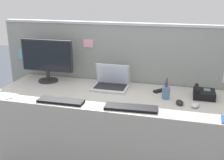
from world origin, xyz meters
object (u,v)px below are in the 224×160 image
Objects in this scene: desktop_monitor at (47,58)px; desk_phone at (203,94)px; laptop at (111,83)px; cell_phone_white_slab at (8,96)px; computer_mouse_left_hand at (195,105)px; keyboard_main at (131,108)px; computer_mouse_right_hand at (180,102)px; pen_cup at (166,93)px; tv_remote at (161,90)px; keyboard_spare at (61,101)px.

desktop_monitor reaches higher than desk_phone.
cell_phone_white_slab is (-0.82, -0.46, -0.05)m from laptop.
laptop is 3.31× the size of computer_mouse_left_hand.
desktop_monitor reaches higher than keyboard_main.
keyboard_main is at bearing -162.49° from computer_mouse_right_hand.
pen_cup reaches higher than tv_remote.
desktop_monitor is 1.18m from tv_remote.
desktop_monitor is 1.24m from pen_cup.
desk_phone is 1.11× the size of tv_remote.
computer_mouse_right_hand is 0.72× the size of cell_phone_white_slab.
keyboard_main is at bearing 0.43° from keyboard_spare.
cell_phone_white_slab is (-1.47, -0.21, -0.01)m from computer_mouse_right_hand.
desk_phone is 1.36× the size of cell_phone_white_slab.
computer_mouse_right_hand and computer_mouse_left_hand have the same top height.
keyboard_spare is 2.14× the size of pen_cup.
computer_mouse_left_hand is 0.54× the size of pen_cup.
keyboard_spare is at bearing -105.67° from tv_remote.
keyboard_spare is at bearing 177.69° from keyboard_main.
pen_cup is (-0.12, 0.10, 0.04)m from computer_mouse_right_hand.
computer_mouse_right_hand is (0.97, 0.21, 0.01)m from keyboard_spare.
computer_mouse_right_hand is 1.00× the size of computer_mouse_left_hand.
laptop is at bearing -134.21° from tv_remote.
cell_phone_white_slab is at bearing -106.41° from desktop_monitor.
tv_remote is (1.30, 0.48, 0.01)m from cell_phone_white_slab.
desktop_monitor reaches higher than laptop.
laptop is 0.79× the size of keyboard_main.
keyboard_spare is 2.31× the size of tv_remote.
computer_mouse_right_hand is (0.37, 0.20, 0.01)m from keyboard_main.
cell_phone_white_slab is at bearing -116.64° from tv_remote.
cell_phone_white_slab is at bearing -162.37° from computer_mouse_left_hand.
cell_phone_white_slab is (-1.10, -0.01, -0.01)m from keyboard_main.
desk_phone is 1.72m from cell_phone_white_slab.
keyboard_spare is 0.93m from tv_remote.
computer_mouse_right_hand is 0.59× the size of tv_remote.
pen_cup is at bearing -15.73° from laptop.
pen_cup is 1.08× the size of tv_remote.
computer_mouse_right_hand is at bearing 11.60° from keyboard_spare.
pen_cup is (1.21, -0.18, -0.19)m from desktop_monitor.
computer_mouse_right_hand is at bearing 24.86° from keyboard_main.
tv_remote is (0.79, 0.48, -0.00)m from keyboard_spare.
desk_phone is 0.24m from computer_mouse_left_hand.
computer_mouse_right_hand reaches higher than keyboard_spare.
computer_mouse_left_hand is (1.45, -0.31, -0.23)m from desktop_monitor.
pen_cup is 1.32× the size of cell_phone_white_slab.
computer_mouse_right_hand is (-0.19, -0.21, -0.02)m from desk_phone.
computer_mouse_left_hand reaches higher than keyboard_main.
keyboard_spare is 2.82× the size of cell_phone_white_slab.
keyboard_spare is 3.93× the size of computer_mouse_left_hand.
computer_mouse_right_hand is at bearing -11.93° from desktop_monitor.
desktop_monitor reaches higher than keyboard_spare.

